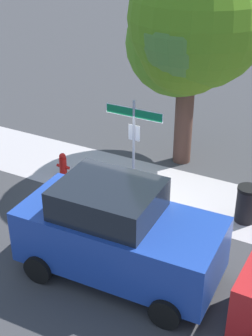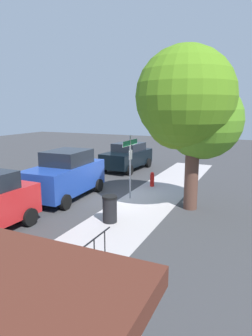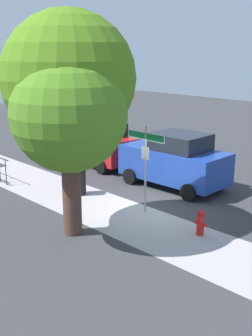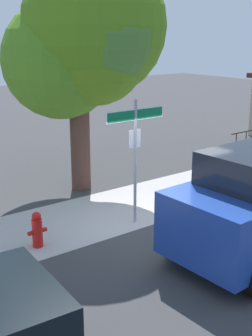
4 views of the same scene
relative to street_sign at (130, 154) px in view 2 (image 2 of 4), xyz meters
name	(u,v)px [view 2 (image 2 of 4)]	position (x,y,z in m)	size (l,w,h in m)	color
ground_plane	(121,198)	(0.18, -0.40, -2.05)	(60.00, 60.00, 0.00)	#38383A
sidewalk_strip	(128,216)	(2.18, 0.90, -2.05)	(24.00, 2.60, 0.00)	#A9A2A2
street_sign	(130,154)	(0.00, 0.00, 0.00)	(1.58, 0.07, 2.91)	#9EA0A5
shade_tree	(187,107)	(0.40, 2.55, 2.09)	(4.22, 4.06, 6.42)	#53352A
car_black	(127,156)	(-5.89, -2.82, -1.14)	(4.29, 2.32, 1.79)	black
car_blue	(65,175)	(1.07, -2.80, -0.97)	(4.33, 2.27, 2.17)	#1D3D99
iron_fence	(69,281)	(7.44, 1.90, -1.49)	(3.63, 0.04, 1.07)	black
fire_hydrant	(152,179)	(-2.44, 0.20, -1.66)	(0.42, 0.22, 0.78)	red
trash_bin	(110,209)	(2.95, 0.50, -1.55)	(0.55, 0.55, 0.98)	black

